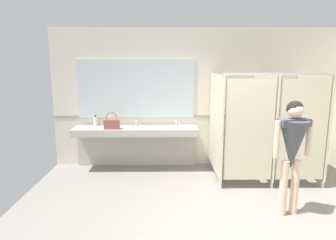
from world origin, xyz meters
TOP-DOWN VIEW (x-y plane):
  - ground_plane at (0.00, 0.00)m, footprint 6.21×5.90m
  - wall_back at (0.00, 2.71)m, footprint 6.21×0.12m
  - wall_back_tile_band at (0.00, 2.65)m, footprint 6.21×0.01m
  - vanity_counter at (-1.36, 2.45)m, footprint 2.50×0.55m
  - mirror_panel at (-1.36, 2.64)m, footprint 2.40×0.02m
  - bathroom_stalls at (1.10, 1.79)m, footprint 1.87×1.32m
  - person_standing at (0.99, 0.45)m, footprint 0.57×0.47m
  - handbag at (-1.82, 2.22)m, footprint 0.30×0.14m
  - soap_dispenser at (-2.21, 2.52)m, footprint 0.07×0.07m
  - paper_cup at (-1.87, 2.23)m, footprint 0.07×0.07m

SIDE VIEW (x-z plane):
  - ground_plane at x=0.00m, z-range -0.10..0.00m
  - vanity_counter at x=-1.36m, z-range 0.15..1.14m
  - paper_cup at x=-1.87m, z-range 0.88..0.96m
  - soap_dispenser at x=-2.21m, z-range 0.87..1.09m
  - handbag at x=-1.82m, z-range 0.82..1.15m
  - person_standing at x=0.99m, z-range 0.22..1.86m
  - bathroom_stalls at x=1.10m, z-range 0.05..2.04m
  - wall_back_tile_band at x=0.00m, z-range 1.02..1.08m
  - wall_back at x=0.00m, z-range 0.00..2.87m
  - mirror_panel at x=-1.36m, z-range 1.03..2.24m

